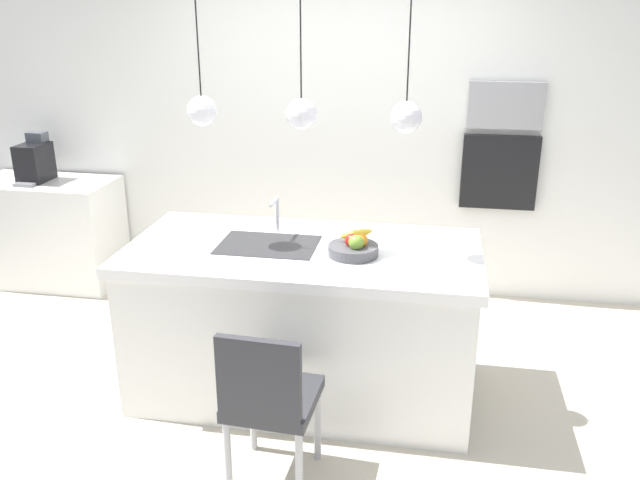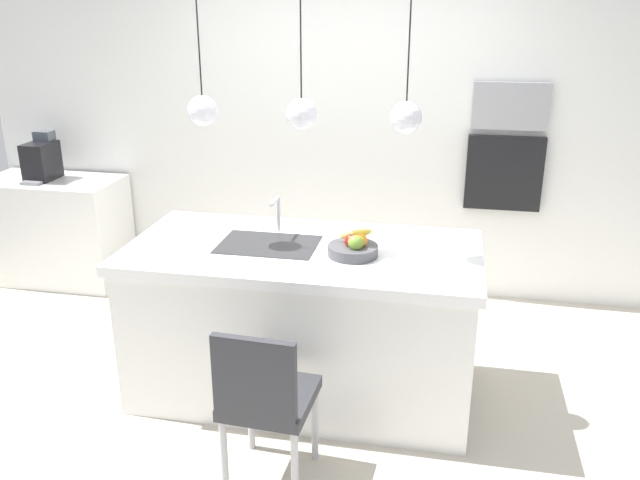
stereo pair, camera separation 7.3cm
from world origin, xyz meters
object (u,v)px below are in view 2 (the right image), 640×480
object	(u,v)px
oven	(504,173)
chair_near	(266,397)
microwave	(510,106)
coffee_machine	(41,160)
fruit_bowl	(354,247)

from	to	relation	value
oven	chair_near	distance (m)	2.77
microwave	coffee_machine	bearing A→B (deg)	-175.34
oven	chair_near	bearing A→B (deg)	-115.79
fruit_bowl	oven	distance (m)	1.88
oven	chair_near	world-z (taller)	oven
fruit_bowl	microwave	size ratio (longest dim) A/B	0.51
coffee_machine	chair_near	xyz separation A→B (m)	(2.46, -2.15, -0.53)
coffee_machine	chair_near	world-z (taller)	coffee_machine
chair_near	fruit_bowl	bearing A→B (deg)	69.76
coffee_machine	chair_near	size ratio (longest dim) A/B	0.44
fruit_bowl	chair_near	bearing A→B (deg)	-110.24
coffee_machine	oven	world-z (taller)	oven
chair_near	oven	bearing A→B (deg)	64.21
coffee_machine	microwave	bearing A→B (deg)	4.66
fruit_bowl	chair_near	size ratio (longest dim) A/B	0.32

